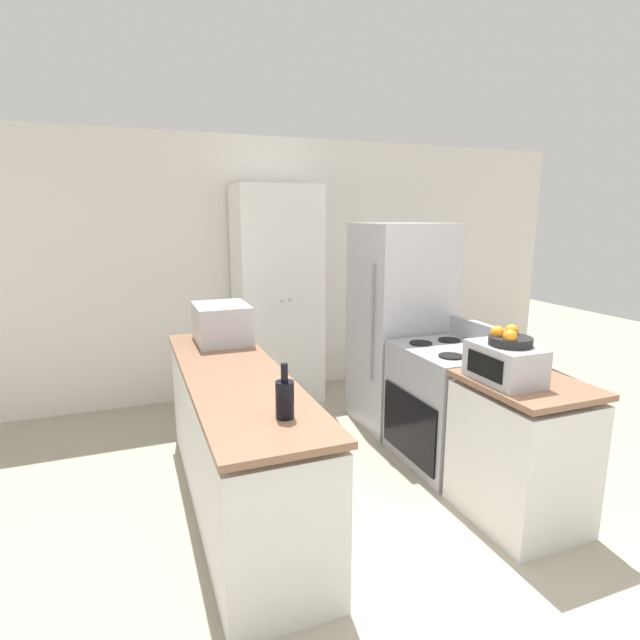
# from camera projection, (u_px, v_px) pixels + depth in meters

# --- Properties ---
(ground_plane) EXTENTS (14.00, 14.00, 0.00)m
(ground_plane) POSITION_uv_depth(u_px,v_px,m) (455.00, 604.00, 2.41)
(ground_plane) COLOR #A89E89
(wall_back) EXTENTS (7.00, 0.06, 2.60)m
(wall_back) POSITION_uv_depth(u_px,v_px,m) (267.00, 268.00, 5.15)
(wall_back) COLOR silver
(wall_back) RESTS_ON ground_plane
(counter_left) EXTENTS (0.60, 2.31, 0.89)m
(counter_left) POSITION_uv_depth(u_px,v_px,m) (237.00, 441.00, 3.18)
(counter_left) COLOR silver
(counter_left) RESTS_ON ground_plane
(counter_right) EXTENTS (0.60, 0.73, 0.89)m
(counter_right) POSITION_uv_depth(u_px,v_px,m) (520.00, 453.00, 3.02)
(counter_right) COLOR silver
(counter_right) RESTS_ON ground_plane
(pantry_cabinet) EXTENTS (0.80, 0.58, 2.12)m
(pantry_cabinet) POSITION_uv_depth(u_px,v_px,m) (277.00, 296.00, 4.91)
(pantry_cabinet) COLOR white
(pantry_cabinet) RESTS_ON ground_plane
(stove) EXTENTS (0.66, 0.79, 1.05)m
(stove) POSITION_uv_depth(u_px,v_px,m) (447.00, 405.00, 3.73)
(stove) COLOR #9E9EA3
(stove) RESTS_ON ground_plane
(refrigerator) EXTENTS (0.75, 0.71, 1.78)m
(refrigerator) POSITION_uv_depth(u_px,v_px,m) (400.00, 326.00, 4.38)
(refrigerator) COLOR #B7B7BC
(refrigerator) RESTS_ON ground_plane
(microwave) EXTENTS (0.40, 0.49, 0.29)m
(microwave) POSITION_uv_depth(u_px,v_px,m) (222.00, 323.00, 3.81)
(microwave) COLOR #B2B2B7
(microwave) RESTS_ON counter_left
(wine_bottle) EXTENTS (0.09, 0.09, 0.27)m
(wine_bottle) POSITION_uv_depth(u_px,v_px,m) (285.00, 398.00, 2.37)
(wine_bottle) COLOR black
(wine_bottle) RESTS_ON counter_left
(toaster_oven) EXTENTS (0.29, 0.42, 0.22)m
(toaster_oven) POSITION_uv_depth(u_px,v_px,m) (505.00, 363.00, 2.90)
(toaster_oven) COLOR #B2B2B7
(toaster_oven) RESTS_ON counter_right
(fruit_bowl) EXTENTS (0.25, 0.25, 0.11)m
(fruit_bowl) POSITION_uv_depth(u_px,v_px,m) (509.00, 339.00, 2.87)
(fruit_bowl) COLOR black
(fruit_bowl) RESTS_ON toaster_oven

